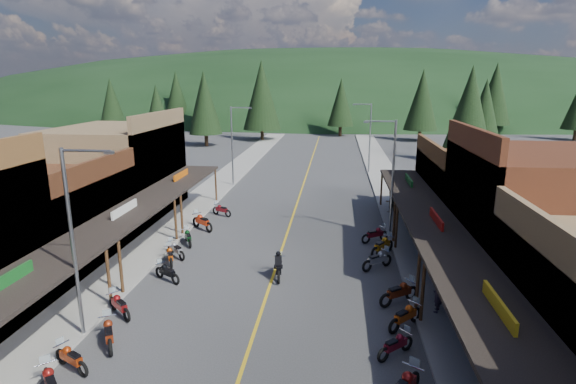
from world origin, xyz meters
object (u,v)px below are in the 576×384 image
(shop_west_3, at_px, (119,171))
(bike_east_7, at_px, (399,292))
(pine_8, at_px, (157,113))
(bike_east_8, at_px, (377,259))
(bike_west_6, at_px, (119,304))
(pine_7, at_px, (177,96))
(bike_west_8, at_px, (170,255))
(pine_0, at_px, (111,102))
(streetlight_3, at_px, (369,135))
(bike_west_10, at_px, (188,237))
(bike_east_5, at_px, (396,344))
(bike_west_5, at_px, (109,332))
(shop_east_3, at_px, (479,192))
(bike_west_4, at_px, (71,357))
(bike_west_7, at_px, (167,272))
(bike_west_12, at_px, (222,209))
(rider_on_bike, at_px, (279,267))
(pine_11, at_px, (470,107))
(streetlight_2, at_px, (391,173))
(pine_10, at_px, (205,104))
(pine_4, at_px, (422,100))
(pedestrian_east_a, at_px, (438,294))
(pine_9, at_px, (484,110))
(bike_west_11, at_px, (202,221))
(pine_3, at_px, (341,102))
(bike_east_9, at_px, (382,245))
(pine_1, at_px, (204,97))
(shop_east_2, at_px, (537,218))
(bike_east_6, at_px, (405,315))
(shop_west_2, at_px, (44,219))
(streetlight_0, at_px, (75,236))
(pine_2, at_px, (262,95))
(streetlight_1, at_px, (233,143))
(bike_west_3, at_px, (50,383))
(pedestrian_east_b, at_px, (390,202))

(shop_west_3, bearing_deg, bike_east_7, -32.71)
(pine_8, height_order, bike_east_8, pine_8)
(bike_west_6, bearing_deg, pine_7, 58.37)
(bike_west_8, bearing_deg, pine_0, 93.97)
(streetlight_3, bearing_deg, bike_west_10, -117.84)
(bike_east_7, bearing_deg, bike_east_5, -43.10)
(bike_west_5, xyz_separation_m, bike_east_7, (12.12, 4.84, 0.03))
(shop_east_3, relative_size, bike_west_4, 5.63)
(bike_west_7, height_order, bike_west_12, bike_west_7)
(pine_0, bearing_deg, pine_8, -50.71)
(bike_west_5, relative_size, rider_on_bike, 0.98)
(pine_0, xyz_separation_m, bike_west_8, (33.77, -60.18, -5.92))
(pine_0, height_order, pine_11, pine_11)
(streetlight_2, bearing_deg, pine_10, 120.71)
(pine_4, height_order, pedestrian_east_a, pine_4)
(pine_11, xyz_separation_m, bike_west_8, (-26.23, -36.18, -6.63))
(pine_9, distance_m, bike_west_11, 48.02)
(bike_east_5, bearing_deg, bike_west_4, -120.71)
(bike_west_5, relative_size, bike_west_7, 1.12)
(streetlight_3, height_order, pine_7, pine_7)
(pine_3, xyz_separation_m, pine_9, (20.00, -21.00, -0.10))
(bike_west_10, bearing_deg, bike_east_9, -30.35)
(pine_1, distance_m, rider_on_bike, 73.82)
(shop_west_3, xyz_separation_m, bike_west_4, (7.52, -19.53, -2.97))
(shop_east_2, relative_size, pine_0, 0.99)
(pine_10, relative_size, rider_on_bike, 5.29)
(shop_east_3, xyz_separation_m, rider_on_bike, (-13.41, -10.68, -1.88))
(pine_4, relative_size, bike_west_4, 6.46)
(pine_1, distance_m, pine_3, 28.29)
(bike_west_8, xyz_separation_m, bike_east_6, (12.68, -5.70, 0.05))
(shop_west_2, distance_m, streetlight_0, 10.45)
(pine_0, xyz_separation_m, pine_7, (8.00, 14.00, 0.75))
(bike_east_7, height_order, bike_east_8, bike_east_7)
(pine_1, xyz_separation_m, pine_2, (14.00, -12.00, 0.75))
(pine_8, height_order, pine_9, pine_9)
(pine_10, bearing_deg, pine_11, -17.53)
(shop_east_2, xyz_separation_m, bike_west_7, (-19.32, -2.17, -2.97))
(bike_west_6, height_order, pedestrian_east_a, pedestrian_east_a)
(bike_west_6, bearing_deg, pine_8, 60.12)
(pine_4, xyz_separation_m, pine_10, (-36.00, -10.00, -0.45))
(bike_east_6, bearing_deg, pine_1, 157.36)
(streetlight_1, relative_size, pine_10, 0.69)
(pine_10, bearing_deg, bike_west_7, -76.13)
(streetlight_1, xyz_separation_m, bike_west_3, (0.88, -31.73, -3.85))
(pine_2, bearing_deg, shop_east_3, -63.04)
(pine_10, height_order, bike_west_10, pine_10)
(bike_west_7, xyz_separation_m, bike_east_6, (11.99, -3.41, 0.06))
(bike_west_5, relative_size, bike_east_7, 0.95)
(pine_10, distance_m, pedestrian_east_b, 44.88)
(streetlight_2, distance_m, rider_on_bike, 10.61)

